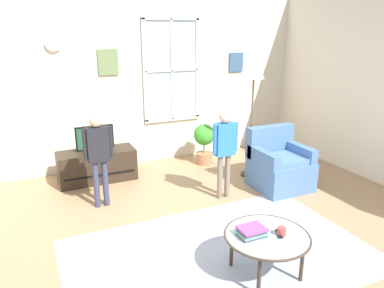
# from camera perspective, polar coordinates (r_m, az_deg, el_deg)

# --- Properties ---
(ground_plane) EXTENTS (6.50, 6.12, 0.02)m
(ground_plane) POSITION_cam_1_polar(r_m,az_deg,el_deg) (4.27, 4.04, -14.42)
(ground_plane) COLOR #9E7A56
(back_wall) EXTENTS (5.90, 0.17, 2.90)m
(back_wall) POSITION_cam_1_polar(r_m,az_deg,el_deg) (6.30, -8.09, 10.04)
(back_wall) COLOR beige
(back_wall) RESTS_ON ground_plane
(area_rug) EXTENTS (3.10, 1.97, 0.01)m
(area_rug) POSITION_cam_1_polar(r_m,az_deg,el_deg) (3.99, 4.33, -16.64)
(area_rug) COLOR #999EAD
(area_rug) RESTS_ON ground_plane
(tv_stand) EXTENTS (1.15, 0.47, 0.48)m
(tv_stand) POSITION_cam_1_polar(r_m,az_deg,el_deg) (5.83, -14.53, -3.27)
(tv_stand) COLOR #2D2319
(tv_stand) RESTS_ON ground_plane
(television) EXTENTS (0.56, 0.08, 0.39)m
(television) POSITION_cam_1_polar(r_m,az_deg,el_deg) (5.69, -14.85, 0.93)
(television) COLOR #4C4C4C
(television) RESTS_ON tv_stand
(armchair) EXTENTS (0.76, 0.74, 0.87)m
(armchair) POSITION_cam_1_polar(r_m,az_deg,el_deg) (5.54, 13.34, -3.33)
(armchair) COLOR #476B9E
(armchair) RESTS_ON ground_plane
(coffee_table) EXTENTS (0.81, 0.81, 0.42)m
(coffee_table) POSITION_cam_1_polar(r_m,az_deg,el_deg) (3.59, 11.54, -14.00)
(coffee_table) COLOR #99B2B7
(coffee_table) RESTS_ON ground_plane
(book_stack) EXTENTS (0.25, 0.20, 0.09)m
(book_stack) POSITION_cam_1_polar(r_m,az_deg,el_deg) (3.52, 9.25, -13.27)
(book_stack) COLOR #433E68
(book_stack) RESTS_ON coffee_table
(cup) EXTENTS (0.08, 0.08, 0.08)m
(cup) POSITION_cam_1_polar(r_m,az_deg,el_deg) (3.58, 13.73, -13.05)
(cup) COLOR #BF3F3F
(cup) RESTS_ON coffee_table
(remote_near_books) EXTENTS (0.09, 0.14, 0.02)m
(remote_near_books) POSITION_cam_1_polar(r_m,az_deg,el_deg) (3.60, 13.35, -13.38)
(remote_near_books) COLOR black
(remote_near_books) RESTS_ON coffee_table
(remote_near_cup) EXTENTS (0.10, 0.14, 0.02)m
(remote_near_cup) POSITION_cam_1_polar(r_m,az_deg,el_deg) (3.57, 10.57, -13.40)
(remote_near_cup) COLOR black
(remote_near_cup) RESTS_ON coffee_table
(person_blue_shirt) EXTENTS (0.37, 0.17, 1.23)m
(person_blue_shirt) POSITION_cam_1_polar(r_m,az_deg,el_deg) (4.91, 5.08, -0.05)
(person_blue_shirt) COLOR #726656
(person_blue_shirt) RESTS_ON ground_plane
(person_black_shirt) EXTENTS (0.38, 0.17, 1.25)m
(person_black_shirt) POSITION_cam_1_polar(r_m,az_deg,el_deg) (4.79, -14.35, -0.87)
(person_black_shirt) COLOR #333851
(person_black_shirt) RESTS_ON ground_plane
(potted_plant_by_window) EXTENTS (0.36, 0.36, 0.70)m
(potted_plant_by_window) POSITION_cam_1_polar(r_m,az_deg,el_deg) (6.31, 1.89, 0.55)
(potted_plant_by_window) COLOR #9E6B4C
(potted_plant_by_window) RESTS_ON ground_plane
(floor_lamp) EXTENTS (0.32, 0.32, 1.77)m
(floor_lamp) POSITION_cam_1_polar(r_m,az_deg,el_deg) (5.62, 9.51, 9.37)
(floor_lamp) COLOR black
(floor_lamp) RESTS_ON ground_plane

